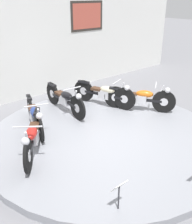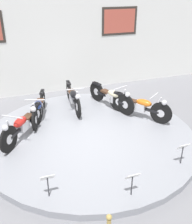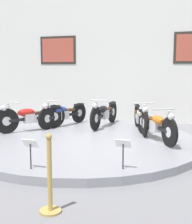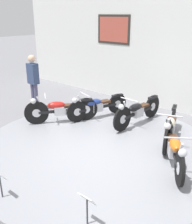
% 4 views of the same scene
% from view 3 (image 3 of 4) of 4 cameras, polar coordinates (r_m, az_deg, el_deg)
% --- Properties ---
extents(ground_plane, '(60.00, 60.00, 0.00)m').
position_cam_3_polar(ground_plane, '(7.53, -2.31, -5.95)').
color(ground_plane, slate).
extents(display_platform, '(5.51, 5.51, 0.15)m').
position_cam_3_polar(display_platform, '(7.51, -2.31, -5.37)').
color(display_platform, gray).
rests_on(display_platform, ground_plane).
extents(back_wall, '(14.00, 0.22, 4.46)m').
position_cam_3_polar(back_wall, '(10.87, 4.92, 10.22)').
color(back_wall, silver).
rests_on(back_wall, ground_plane).
extents(motorcycle_red, '(1.23, 1.64, 0.80)m').
position_cam_3_polar(motorcycle_red, '(8.46, -12.01, -0.79)').
color(motorcycle_red, black).
rests_on(motorcycle_red, display_platform).
extents(motorcycle_blue, '(0.72, 1.87, 0.78)m').
position_cam_3_polar(motorcycle_blue, '(9.00, -6.11, -0.25)').
color(motorcycle_blue, black).
rests_on(motorcycle_blue, display_platform).
extents(motorcycle_black, '(0.54, 2.00, 0.80)m').
position_cam_3_polar(motorcycle_black, '(8.94, 1.48, -0.14)').
color(motorcycle_black, black).
rests_on(motorcycle_black, display_platform).
extents(motorcycle_cream, '(0.76, 1.91, 0.80)m').
position_cam_3_polar(motorcycle_cream, '(8.30, 8.17, -0.85)').
color(motorcycle_cream, black).
rests_on(motorcycle_cream, display_platform).
extents(motorcycle_orange, '(1.18, 1.66, 0.79)m').
position_cam_3_polar(motorcycle_orange, '(7.33, 10.90, -2.16)').
color(motorcycle_orange, black).
rests_on(motorcycle_orange, display_platform).
extents(info_placard_front_centre, '(0.26, 0.11, 0.51)m').
position_cam_3_polar(info_placard_front_centre, '(5.30, -11.91, -6.32)').
color(info_placard_front_centre, '#333338').
rests_on(info_placard_front_centre, display_platform).
extents(info_placard_front_right, '(0.26, 0.11, 0.51)m').
position_cam_3_polar(info_placard_front_right, '(5.20, 4.98, -6.47)').
color(info_placard_front_right, '#333338').
rests_on(info_placard_front_right, display_platform).
extents(stanchion_post_right_of_entry, '(0.28, 0.28, 1.02)m').
position_cam_3_polar(stanchion_post_right_of_entry, '(4.08, -8.42, -13.29)').
color(stanchion_post_right_of_entry, tan).
rests_on(stanchion_post_right_of_entry, ground_plane).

